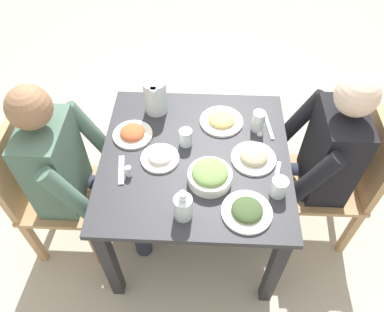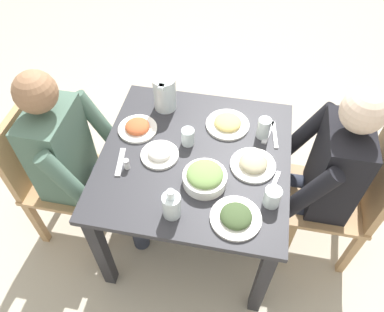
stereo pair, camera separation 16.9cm
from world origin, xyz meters
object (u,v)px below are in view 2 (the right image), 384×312
salad_bowl (205,177)px  water_glass_by_pitcher (272,197)px  chair_near (347,196)px  chair_far (50,172)px  water_glass_far_right (264,128)px  plate_beans (253,164)px  plate_dolmas (236,217)px  diner_far (79,160)px  water_glass_near_left (188,137)px  plate_fries (228,123)px  plate_rice_curry (137,127)px  diner_near (314,173)px  plate_yoghurt (160,153)px  dining_table (195,170)px  water_pitcher (165,93)px  oil_carafe (172,206)px  salt_shaker (127,164)px

salad_bowl → water_glass_by_pitcher: size_ratio=2.19×
chair_near → chair_far: 1.58m
water_glass_far_right → plate_beans: bearing=171.6°
plate_dolmas → salad_bowl: bearing=44.4°
salad_bowl → diner_far: bearing=83.4°
chair_far → water_glass_near_left: chair_far is taller
water_glass_near_left → plate_fries: bearing=-48.3°
plate_rice_curry → water_glass_near_left: (-0.04, -0.27, 0.03)m
chair_far → diner_far: size_ratio=0.74×
plate_dolmas → plate_beans: bearing=-8.8°
plate_fries → water_glass_near_left: 0.24m
diner_near → plate_yoghurt: diner_near is taller
chair_far → plate_beans: 1.10m
dining_table → diner_far: 0.59m
dining_table → water_pitcher: (0.32, 0.22, 0.21)m
chair_near → oil_carafe: size_ratio=5.21×
plate_rice_curry → plate_yoghurt: 0.21m
plate_rice_curry → chair_near: bearing=-92.7°
plate_dolmas → oil_carafe: oil_carafe is taller
plate_yoghurt → chair_near: bearing=-84.2°
chair_far → water_glass_far_right: (0.27, -1.10, 0.28)m
water_glass_by_pitcher → diner_far: bearing=82.3°
salt_shaker → diner_far: bearing=78.3°
chair_near → plate_yoghurt: size_ratio=4.65×
plate_beans → oil_carafe: oil_carafe is taller
chair_far → oil_carafe: size_ratio=5.21×
diner_near → plate_dolmas: 0.53m
plate_rice_curry → plate_beans: size_ratio=0.93×
plate_beans → water_glass_near_left: 0.34m
water_glass_near_left → water_glass_by_pitcher: bearing=-123.3°
chair_near → diner_far: (-0.14, 1.37, 0.15)m
water_glass_far_right → diner_far: bearing=106.6°
chair_near → plate_fries: bearing=75.7°
oil_carafe → plate_dolmas: bearing=-85.1°
diner_far → plate_beans: size_ratio=5.37×
plate_dolmas → water_glass_by_pitcher: 0.18m
diner_far → water_glass_far_right: 0.94m
chair_far → salt_shaker: (-0.06, -0.49, 0.25)m
dining_table → diner_near: bearing=-83.5°
salad_bowl → plate_yoghurt: (0.12, 0.24, -0.02)m
diner_far → plate_dolmas: (-0.24, -0.82, 0.10)m
diner_near → plate_rice_curry: 0.91m
dining_table → diner_near: size_ratio=0.79×
diner_near → water_glass_far_right: diner_near is taller
chair_near → water_pitcher: 1.09m
plate_fries → water_glass_far_right: (-0.04, -0.18, 0.04)m
diner_far → salad_bowl: diner_far is taller
chair_near → diner_near: 0.25m
dining_table → chair_far: chair_far is taller
oil_carafe → water_pitcher: bearing=15.8°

